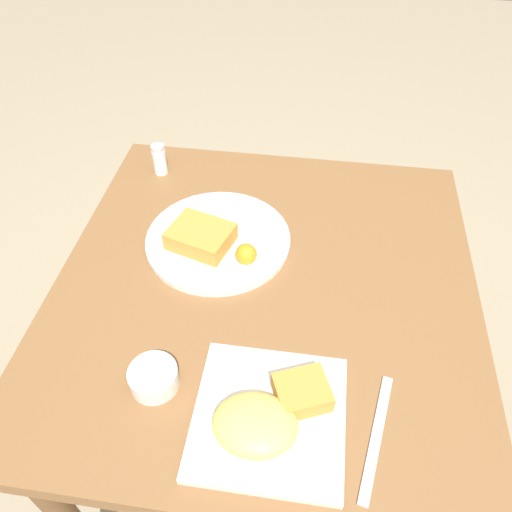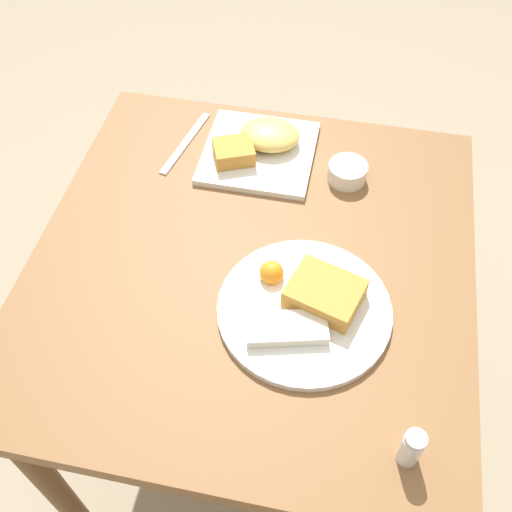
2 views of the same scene
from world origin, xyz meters
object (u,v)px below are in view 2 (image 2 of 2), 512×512
object	(u,v)px
plate_square_near	(260,146)
sauce_ramekin	(347,172)
plate_oval_far	(306,306)
salt_shaker	(411,449)
butter_knife	(186,143)

from	to	relation	value
plate_square_near	sauce_ramekin	distance (m)	0.20
plate_square_near	plate_oval_far	world-z (taller)	plate_square_near
sauce_ramekin	salt_shaker	world-z (taller)	salt_shaker
plate_oval_far	salt_shaker	xyz separation A→B (m)	(-0.19, 0.23, 0.02)
plate_oval_far	butter_knife	size ratio (longest dim) A/B	1.44
plate_square_near	plate_oval_far	xyz separation A→B (m)	(-0.16, 0.38, -0.01)
plate_square_near	butter_knife	bearing A→B (deg)	0.48
sauce_ramekin	salt_shaker	bearing A→B (deg)	104.84
salt_shaker	plate_oval_far	bearing A→B (deg)	-50.68
plate_square_near	sauce_ramekin	size ratio (longest dim) A/B	2.90
plate_square_near	butter_knife	size ratio (longest dim) A/B	1.11
plate_square_near	butter_knife	xyz separation A→B (m)	(0.17, 0.00, -0.02)
butter_knife	plate_square_near	bearing A→B (deg)	102.02
plate_oval_far	sauce_ramekin	bearing A→B (deg)	-95.81
butter_knife	sauce_ramekin	bearing A→B (deg)	95.30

